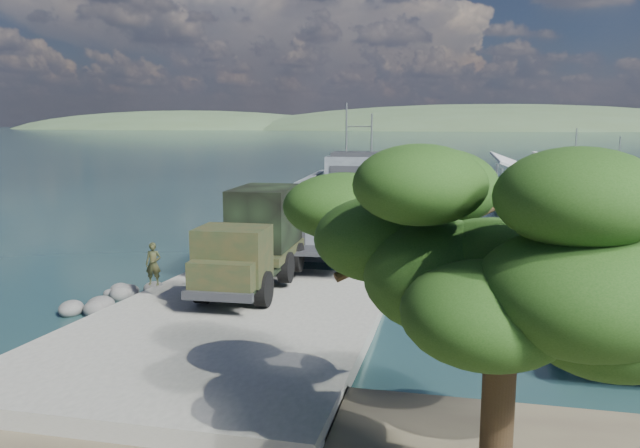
{
  "coord_description": "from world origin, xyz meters",
  "views": [
    {
      "loc": [
        7.63,
        -21.42,
        7.37
      ],
      "look_at": [
        1.58,
        6.0,
        2.74
      ],
      "focal_mm": 35.0,
      "sensor_mm": 36.0,
      "label": 1
    }
  ],
  "objects_px": {
    "sailboat_far": "(615,210)",
    "overhang_tree": "(476,233)",
    "military_truck": "(255,238)",
    "sailboat_near": "(571,212)",
    "landing_craft": "(346,211)",
    "pier": "(544,216)",
    "soldier": "(154,273)"
  },
  "relations": [
    {
      "from": "sailboat_far",
      "to": "landing_craft",
      "type": "bearing_deg",
      "value": -166.24
    },
    {
      "from": "sailboat_far",
      "to": "sailboat_near",
      "type": "bearing_deg",
      "value": -159.61
    },
    {
      "from": "overhang_tree",
      "to": "sailboat_far",
      "type": "bearing_deg",
      "value": 73.93
    },
    {
      "from": "pier",
      "to": "soldier",
      "type": "relative_size",
      "value": 25.49
    },
    {
      "from": "landing_craft",
      "to": "sailboat_far",
      "type": "distance_m",
      "value": 22.18
    },
    {
      "from": "pier",
      "to": "overhang_tree",
      "type": "distance_m",
      "value": 29.59
    },
    {
      "from": "pier",
      "to": "military_truck",
      "type": "xyz_separation_m",
      "value": [
        -13.61,
        -15.52,
        0.89
      ]
    },
    {
      "from": "military_truck",
      "to": "sailboat_near",
      "type": "height_order",
      "value": "sailboat_near"
    },
    {
      "from": "sailboat_far",
      "to": "soldier",
      "type": "bearing_deg",
      "value": -136.17
    },
    {
      "from": "military_truck",
      "to": "sailboat_far",
      "type": "height_order",
      "value": "sailboat_far"
    },
    {
      "from": "sailboat_near",
      "to": "overhang_tree",
      "type": "distance_m",
      "value": 41.49
    },
    {
      "from": "military_truck",
      "to": "sailboat_far",
      "type": "distance_m",
      "value": 35.69
    },
    {
      "from": "landing_craft",
      "to": "overhang_tree",
      "type": "bearing_deg",
      "value": -79.65
    },
    {
      "from": "military_truck",
      "to": "sailboat_far",
      "type": "bearing_deg",
      "value": 52.68
    },
    {
      "from": "military_truck",
      "to": "overhang_tree",
      "type": "height_order",
      "value": "overhang_tree"
    },
    {
      "from": "sailboat_near",
      "to": "sailboat_far",
      "type": "xyz_separation_m",
      "value": [
        3.7,
        2.03,
        -0.04
      ]
    },
    {
      "from": "military_truck",
      "to": "sailboat_near",
      "type": "distance_m",
      "value": 31.94
    },
    {
      "from": "pier",
      "to": "soldier",
      "type": "xyz_separation_m",
      "value": [
        -17.1,
        -17.92,
        -0.24
      ]
    },
    {
      "from": "landing_craft",
      "to": "military_truck",
      "type": "xyz_separation_m",
      "value": [
        -0.25,
        -20.57,
        1.7
      ]
    },
    {
      "from": "military_truck",
      "to": "overhang_tree",
      "type": "relative_size",
      "value": 1.17
    },
    {
      "from": "military_truck",
      "to": "soldier",
      "type": "distance_m",
      "value": 4.39
    },
    {
      "from": "pier",
      "to": "military_truck",
      "type": "relative_size",
      "value": 5.05
    },
    {
      "from": "soldier",
      "to": "sailboat_far",
      "type": "relative_size",
      "value": 0.27
    },
    {
      "from": "landing_craft",
      "to": "soldier",
      "type": "xyz_separation_m",
      "value": [
        -3.75,
        -22.98,
        0.57
      ]
    },
    {
      "from": "soldier",
      "to": "overhang_tree",
      "type": "bearing_deg",
      "value": -51.18
    },
    {
      "from": "soldier",
      "to": "sailboat_near",
      "type": "xyz_separation_m",
      "value": [
        20.58,
        29.31,
        -0.99
      ]
    },
    {
      "from": "sailboat_far",
      "to": "overhang_tree",
      "type": "distance_m",
      "value": 44.34
    },
    {
      "from": "military_truck",
      "to": "overhang_tree",
      "type": "distance_m",
      "value": 16.18
    },
    {
      "from": "pier",
      "to": "overhang_tree",
      "type": "height_order",
      "value": "overhang_tree"
    },
    {
      "from": "landing_craft",
      "to": "sailboat_far",
      "type": "xyz_separation_m",
      "value": [
        20.53,
        8.36,
        -0.46
      ]
    },
    {
      "from": "landing_craft",
      "to": "soldier",
      "type": "relative_size",
      "value": 19.18
    },
    {
      "from": "pier",
      "to": "landing_craft",
      "type": "bearing_deg",
      "value": 159.26
    }
  ]
}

